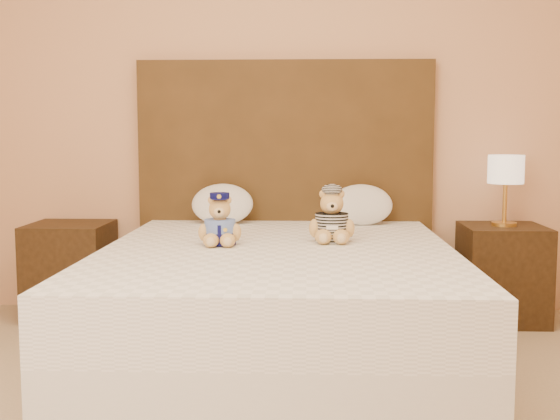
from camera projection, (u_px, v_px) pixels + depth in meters
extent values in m
cube|color=#DFA57A|center=(285.00, 86.00, 4.18)|extent=(4.00, 0.04, 2.70)
cube|color=white|center=(278.00, 332.00, 3.27)|extent=(1.60, 2.00, 0.30)
cube|color=white|center=(278.00, 274.00, 3.24)|extent=(1.60, 2.00, 0.25)
cube|color=#4F3517|center=(285.00, 187.00, 4.21)|extent=(1.75, 0.08, 1.50)
cube|color=#392512|center=(70.00, 270.00, 4.10)|extent=(0.45, 0.45, 0.55)
cube|color=#392512|center=(502.00, 273.00, 4.00)|extent=(0.45, 0.45, 0.55)
cylinder|color=gold|center=(504.00, 224.00, 3.97)|extent=(0.14, 0.14, 0.02)
cylinder|color=gold|center=(505.00, 201.00, 3.96)|extent=(0.02, 0.02, 0.26)
cylinder|color=beige|center=(506.00, 169.00, 3.94)|extent=(0.20, 0.20, 0.16)
ellipsoid|color=white|center=(222.00, 202.00, 4.05)|extent=(0.36, 0.23, 0.25)
ellipsoid|color=white|center=(362.00, 203.00, 4.02)|extent=(0.35, 0.23, 0.25)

